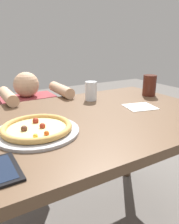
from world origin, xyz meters
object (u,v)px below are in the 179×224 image
Objects in this scene: drink_cup_colored at (149,85)px; diner_seated at (31,135)px; pizza_near at (37,129)px; water_cup_clear at (91,91)px.

diner_seated is at bearing 141.45° from drink_cup_colored.
drink_cup_colored reaches higher than pizza_near.
pizza_near is at bearing -144.29° from water_cup_clear.
water_cup_clear reaches higher than pizza_near.
pizza_near is 2.93× the size of water_cup_clear.
pizza_near is 0.86m from diner_seated.
diner_seated reaches higher than pizza_near.
water_cup_clear is at bearing 35.71° from pizza_near.
diner_seated is (-0.68, 0.54, -0.42)m from drink_cup_colored.
diner_seated reaches higher than drink_cup_colored.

